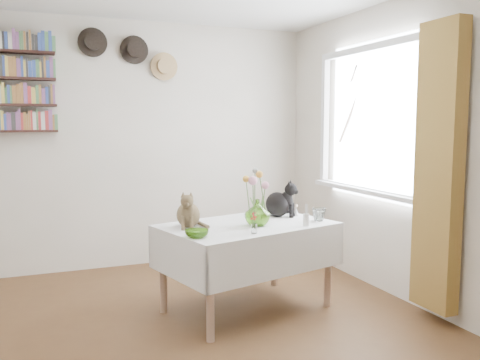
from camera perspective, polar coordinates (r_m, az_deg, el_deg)
name	(u,v)px	position (r m, az deg, el deg)	size (l,w,h in m)	color
room	(180,160)	(3.09, -6.75, 2.22)	(4.08, 4.58, 2.58)	brown
window	(370,132)	(4.69, 14.35, 5.26)	(0.12, 1.52, 1.32)	white
curtain	(439,168)	(3.95, 21.41, 1.27)	(0.12, 0.38, 2.10)	brown
dining_table	(247,245)	(4.02, 0.79, -7.33)	(1.45, 1.12, 0.69)	white
tabby_cat	(188,208)	(3.86, -5.84, -3.17)	(0.19, 0.24, 0.29)	olive
black_cat	(277,198)	(4.30, 4.22, -2.00)	(0.21, 0.27, 0.31)	black
flower_vase	(257,213)	(3.89, 1.97, -3.67)	(0.20, 0.20, 0.21)	#8CC945
green_bowl	(197,234)	(3.53, -4.88, -6.02)	(0.17, 0.17, 0.05)	#8CC945
drinking_glass	(319,214)	(4.14, 8.85, -3.84)	(0.11, 0.11, 0.11)	white
candlestick	(306,219)	(3.92, 7.42, -4.34)	(0.05, 0.05, 0.17)	white
berry_jar	(254,222)	(3.64, 1.60, -4.79)	(0.04, 0.04, 0.17)	white
porcelain_figurine	(296,211)	(4.34, 6.29, -3.45)	(0.05, 0.05, 0.10)	white
flower_bouquet	(257,181)	(3.87, 1.89, -0.15)	(0.17, 0.12, 0.39)	#4C7233
wall_hats	(131,53)	(5.29, -12.11, 13.79)	(0.98, 0.09, 0.48)	black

